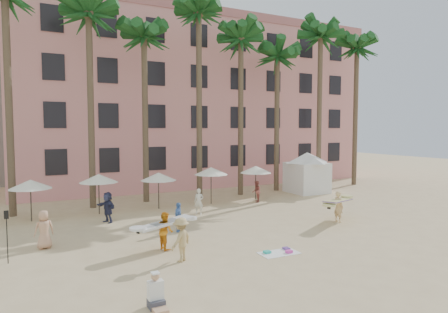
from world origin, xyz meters
TOP-DOWN VIEW (x-y plane):
  - ground at (0.00, 0.00)m, footprint 120.00×120.00m
  - pink_hotel at (7.00, 26.00)m, footprint 35.00×14.00m
  - palm_row at (0.51, 15.00)m, footprint 44.40×5.40m
  - umbrella_row at (-3.00, 12.50)m, footprint 22.50×2.70m
  - cabana at (12.66, 13.27)m, footprint 4.60×4.60m
  - beach_towel at (0.69, 0.49)m, footprint 1.83×1.05m
  - carrier_yellow at (7.28, 3.76)m, footprint 3.42×2.38m
  - carrier_white at (-3.68, 3.42)m, footprint 2.97×1.51m
  - beachgoers at (-2.97, 6.95)m, footprint 15.92×11.02m
  - paddle at (-10.12, 4.52)m, footprint 0.18×0.04m
  - seated_man at (-5.94, -2.27)m, footprint 0.49×0.86m

SIDE VIEW (x-z plane):
  - ground at x=0.00m, z-range 0.00..0.00m
  - beach_towel at x=0.69m, z-range -0.04..0.10m
  - seated_man at x=-5.94m, z-range -0.17..0.94m
  - beachgoers at x=-2.97m, z-range -0.04..1.82m
  - carrier_white at x=-3.68m, z-range 0.06..1.81m
  - carrier_yellow at x=7.28m, z-range 0.12..1.98m
  - paddle at x=-10.12m, z-range 0.30..2.52m
  - cabana at x=12.66m, z-range 0.32..3.82m
  - umbrella_row at x=-3.00m, z-range 0.97..3.69m
  - pink_hotel at x=7.00m, z-range 0.00..16.00m
  - palm_row at x=0.51m, z-range 4.82..21.12m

